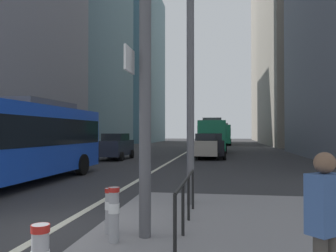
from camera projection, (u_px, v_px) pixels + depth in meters
name	position (u px, v px, depth m)	size (l,w,h in m)	color
ground_plane	(176.00, 158.00, 26.92)	(160.00, 160.00, 0.00)	#303033
lane_centre_line	(188.00, 151.00, 36.80)	(0.20, 80.00, 0.01)	beige
office_tower_left_far	(126.00, 66.00, 71.46)	(13.15, 20.51, 31.31)	slate
office_tower_right_mid	(309.00, 26.00, 53.85)	(13.30, 23.80, 37.07)	gray
office_tower_right_far	(281.00, 47.00, 79.44)	(11.44, 20.31, 43.11)	gray
city_bus_blue_oncoming	(15.00, 138.00, 13.27)	(2.88, 10.99, 3.40)	blue
city_bus_red_receding	(213.00, 134.00, 35.86)	(2.72, 10.86, 3.40)	#198456
city_bus_red_distant	(222.00, 133.00, 55.70)	(2.76, 11.52, 3.40)	#198456
car_oncoming_mid	(115.00, 146.00, 25.87)	(2.06, 4.33, 1.94)	#232838
car_receding_near	(212.00, 146.00, 26.90)	(2.11, 4.48, 1.94)	black
car_receding_far	(206.00, 146.00, 26.40)	(2.11, 4.12, 1.94)	#B2A899
traffic_signal_gantry	(40.00, 25.00, 6.65)	(6.18, 0.65, 6.00)	#515156
street_lamp_post	(190.00, 11.00, 9.23)	(5.50, 0.32, 8.00)	#56565B
bollard_right	(114.00, 212.00, 5.99)	(0.20, 0.20, 0.95)	#99999E
bollard_back	(110.00, 208.00, 6.51)	(0.20, 0.20, 0.84)	#99999E
pedestrian_railing	(186.00, 192.00, 6.92)	(0.06, 3.40, 0.98)	black
pedestrian_walking	(325.00, 224.00, 3.65)	(0.45, 0.43, 1.69)	#423D38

